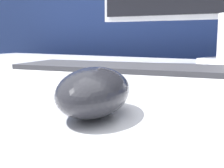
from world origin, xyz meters
TOP-DOWN VIEW (x-y plane):
  - computer_mouse_near at (-0.05, -0.20)m, footprint 0.09×0.13m
  - keyboard at (-0.13, 0.03)m, footprint 0.39×0.18m

SIDE VIEW (x-z plane):
  - keyboard at x=-0.13m, z-range 0.72..0.75m
  - computer_mouse_near at x=-0.05m, z-range 0.72..0.76m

